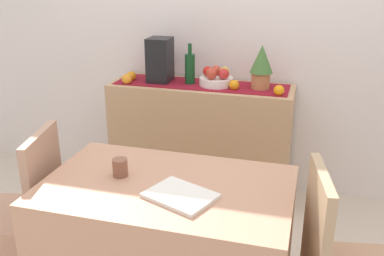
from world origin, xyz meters
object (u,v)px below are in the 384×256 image
object	(u,v)px
sideboard_console	(201,140)
potted_plant	(261,65)
wine_bottle	(190,68)
coffee_maker	(160,60)
open_book	(181,196)
coffee_cup	(120,167)
fruit_bowl	(216,81)
chair_near_window	(23,242)
dining_table	(168,252)

from	to	relation	value
sideboard_console	potted_plant	world-z (taller)	potted_plant
potted_plant	wine_bottle	bearing A→B (deg)	180.00
sideboard_console	coffee_maker	distance (m)	0.66
coffee_maker	open_book	distance (m)	1.53
sideboard_console	potted_plant	size ratio (longest dim) A/B	4.31
open_book	coffee_cup	world-z (taller)	coffee_cup
fruit_bowl	chair_near_window	world-z (taller)	fruit_bowl
sideboard_console	fruit_bowl	world-z (taller)	fruit_bowl
sideboard_console	dining_table	world-z (taller)	sideboard_console
sideboard_console	potted_plant	bearing A→B (deg)	-0.00
dining_table	wine_bottle	bearing A→B (deg)	101.33
fruit_bowl	potted_plant	bearing A→B (deg)	-0.00
fruit_bowl	chair_near_window	bearing A→B (deg)	-120.72
potted_plant	coffee_cup	size ratio (longest dim) A/B	3.61
potted_plant	dining_table	xyz separation A→B (m)	(-0.25, -1.29, -0.65)
sideboard_console	dining_table	distance (m)	1.30
wine_bottle	dining_table	bearing A→B (deg)	-78.67
sideboard_console	fruit_bowl	xyz separation A→B (m)	(0.11, 0.00, 0.46)
fruit_bowl	potted_plant	distance (m)	0.34
dining_table	open_book	bearing A→B (deg)	-45.83
coffee_maker	sideboard_console	bearing A→B (deg)	0.00
wine_bottle	coffee_cup	xyz separation A→B (m)	(0.02, -1.27, -0.19)
coffee_maker	coffee_cup	size ratio (longest dim) A/B	3.80
coffee_cup	dining_table	bearing A→B (deg)	-5.16
coffee_cup	chair_near_window	size ratio (longest dim) A/B	0.09
wine_bottle	open_book	xyz separation A→B (m)	(0.36, -1.39, -0.22)
fruit_bowl	wine_bottle	size ratio (longest dim) A/B	0.81
wine_bottle	coffee_maker	distance (m)	0.23
coffee_maker	coffee_cup	xyz separation A→B (m)	(0.25, -1.27, -0.23)
sideboard_console	coffee_cup	xyz separation A→B (m)	(-0.06, -1.27, 0.35)
fruit_bowl	chair_near_window	xyz separation A→B (m)	(-0.76, -1.29, -0.62)
coffee_maker	dining_table	bearing A→B (deg)	-69.46
fruit_bowl	coffee_maker	bearing A→B (deg)	180.00
dining_table	open_book	size ratio (longest dim) A/B	4.04
wine_bottle	potted_plant	distance (m)	0.51
fruit_bowl	dining_table	size ratio (longest dim) A/B	0.21
sideboard_console	chair_near_window	bearing A→B (deg)	-116.98
potted_plant	chair_near_window	bearing A→B (deg)	-129.93
sideboard_console	coffee_cup	bearing A→B (deg)	-92.73
sideboard_console	chair_near_window	xyz separation A→B (m)	(-0.65, -1.29, -0.16)
open_book	chair_near_window	bearing A→B (deg)	-164.21
open_book	coffee_cup	bearing A→B (deg)	-177.87
coffee_maker	open_book	xyz separation A→B (m)	(0.58, -1.39, -0.27)
dining_table	open_book	world-z (taller)	open_book
potted_plant	sideboard_console	bearing A→B (deg)	180.00
fruit_bowl	potted_plant	xyz separation A→B (m)	(0.31, -0.00, 0.13)
wine_bottle	coffee_cup	bearing A→B (deg)	-88.97
fruit_bowl	coffee_maker	xyz separation A→B (m)	(-0.42, 0.00, 0.13)
sideboard_console	dining_table	bearing A→B (deg)	-82.27
coffee_cup	coffee_maker	bearing A→B (deg)	101.05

